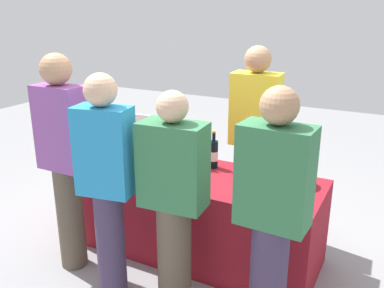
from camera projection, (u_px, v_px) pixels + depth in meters
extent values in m
plane|color=gray|center=(192.00, 250.00, 3.72)|extent=(12.00, 12.00, 0.00)
cube|color=maroon|center=(192.00, 212.00, 3.61)|extent=(2.14, 0.77, 0.73)
cylinder|color=black|center=(144.00, 148.00, 3.76)|extent=(0.08, 0.08, 0.22)
cylinder|color=black|center=(143.00, 133.00, 3.71)|extent=(0.03, 0.03, 0.08)
cylinder|color=maroon|center=(143.00, 128.00, 3.70)|extent=(0.03, 0.03, 0.02)
cylinder|color=silver|center=(144.00, 149.00, 3.76)|extent=(0.08, 0.08, 0.08)
cylinder|color=black|center=(198.00, 154.00, 3.58)|extent=(0.08, 0.08, 0.24)
cylinder|color=black|center=(198.00, 136.00, 3.53)|extent=(0.03, 0.03, 0.09)
cylinder|color=black|center=(198.00, 130.00, 3.52)|extent=(0.03, 0.03, 0.02)
cylinder|color=silver|center=(198.00, 155.00, 3.59)|extent=(0.08, 0.08, 0.08)
cylinder|color=black|center=(214.00, 154.00, 3.57)|extent=(0.08, 0.08, 0.24)
cylinder|color=black|center=(214.00, 137.00, 3.52)|extent=(0.03, 0.03, 0.07)
cylinder|color=gold|center=(214.00, 132.00, 3.51)|extent=(0.03, 0.03, 0.02)
cylinder|color=silver|center=(214.00, 156.00, 3.57)|extent=(0.08, 0.08, 0.08)
cylinder|color=black|center=(245.00, 164.00, 3.36)|extent=(0.08, 0.08, 0.23)
cylinder|color=black|center=(246.00, 146.00, 3.31)|extent=(0.03, 0.03, 0.07)
cylinder|color=black|center=(246.00, 141.00, 3.30)|extent=(0.03, 0.03, 0.02)
cylinder|color=silver|center=(245.00, 165.00, 3.36)|extent=(0.08, 0.08, 0.08)
cylinder|color=black|center=(265.00, 166.00, 3.32)|extent=(0.07, 0.07, 0.23)
cylinder|color=black|center=(266.00, 147.00, 3.27)|extent=(0.03, 0.03, 0.08)
cylinder|color=black|center=(266.00, 140.00, 3.26)|extent=(0.03, 0.03, 0.02)
cylinder|color=silver|center=(265.00, 167.00, 3.32)|extent=(0.08, 0.08, 0.08)
cylinder|color=silver|center=(109.00, 166.00, 3.63)|extent=(0.07, 0.07, 0.00)
cylinder|color=silver|center=(109.00, 162.00, 3.62)|extent=(0.01, 0.01, 0.07)
sphere|color=silver|center=(108.00, 155.00, 3.60)|extent=(0.07, 0.07, 0.07)
cylinder|color=silver|center=(149.00, 171.00, 3.54)|extent=(0.06, 0.06, 0.00)
cylinder|color=silver|center=(149.00, 166.00, 3.52)|extent=(0.01, 0.01, 0.08)
sphere|color=silver|center=(149.00, 158.00, 3.50)|extent=(0.07, 0.07, 0.07)
sphere|color=#590C19|center=(149.00, 160.00, 3.50)|extent=(0.04, 0.04, 0.04)
cylinder|color=silver|center=(169.00, 179.00, 3.37)|extent=(0.06, 0.06, 0.00)
cylinder|color=silver|center=(169.00, 174.00, 3.35)|extent=(0.01, 0.01, 0.08)
sphere|color=silver|center=(168.00, 166.00, 3.33)|extent=(0.07, 0.07, 0.07)
sphere|color=#590C19|center=(169.00, 167.00, 3.34)|extent=(0.04, 0.04, 0.04)
cylinder|color=silver|center=(293.00, 173.00, 3.26)|extent=(0.23, 0.23, 0.17)
cylinder|color=#3F3351|center=(252.00, 187.00, 3.96)|extent=(0.23, 0.23, 0.86)
cube|color=yellow|center=(256.00, 109.00, 3.73)|extent=(0.43, 0.25, 0.64)
sphere|color=tan|center=(258.00, 59.00, 3.59)|extent=(0.23, 0.23, 0.23)
cylinder|color=brown|center=(71.00, 217.00, 3.39)|extent=(0.21, 0.21, 0.86)
cube|color=#8C4C99|center=(62.00, 128.00, 3.16)|extent=(0.38, 0.21, 0.64)
sphere|color=tan|center=(56.00, 69.00, 3.02)|extent=(0.23, 0.23, 0.23)
cylinder|color=#3F3351|center=(111.00, 244.00, 3.05)|extent=(0.21, 0.21, 0.81)
cube|color=#268CCC|center=(105.00, 151.00, 2.83)|extent=(0.41, 0.27, 0.61)
sphere|color=#D8AD8C|center=(100.00, 90.00, 2.70)|extent=(0.22, 0.22, 0.22)
cylinder|color=brown|center=(174.00, 255.00, 2.96)|extent=(0.24, 0.24, 0.77)
cube|color=#337247|center=(173.00, 165.00, 2.75)|extent=(0.45, 0.27, 0.58)
sphere|color=#D8AD8C|center=(172.00, 107.00, 2.63)|extent=(0.21, 0.21, 0.21)
cylinder|color=#3F3351|center=(268.00, 282.00, 2.64)|extent=(0.23, 0.23, 0.81)
cube|color=#337247|center=(275.00, 176.00, 2.42)|extent=(0.43, 0.25, 0.61)
sphere|color=tan|center=(280.00, 106.00, 2.29)|extent=(0.22, 0.22, 0.22)
cube|color=white|center=(156.00, 156.00, 4.67)|extent=(0.53, 0.08, 0.92)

